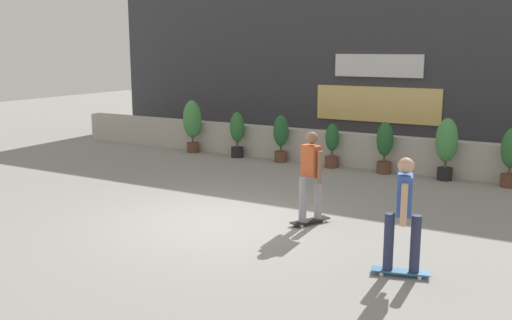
% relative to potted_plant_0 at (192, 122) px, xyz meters
% --- Properties ---
extents(ground_plane, '(48.00, 48.00, 0.00)m').
position_rel_potted_plant_0_xyz_m(ground_plane, '(4.53, -5.55, -0.93)').
color(ground_plane, gray).
extents(planter_wall, '(18.00, 0.40, 0.90)m').
position_rel_potted_plant_0_xyz_m(planter_wall, '(4.53, 0.45, -0.48)').
color(planter_wall, '#B2ADA3').
rests_on(planter_wall, ground).
extents(building_backdrop, '(20.00, 2.08, 6.50)m').
position_rel_potted_plant_0_xyz_m(building_backdrop, '(4.53, 4.45, 2.31)').
color(building_backdrop, '#38383D').
rests_on(building_backdrop, ground).
extents(potted_plant_0, '(0.56, 0.56, 1.59)m').
position_rel_potted_plant_0_xyz_m(potted_plant_0, '(0.00, 0.00, 0.00)').
color(potted_plant_0, brown).
rests_on(potted_plant_0, ground).
extents(potted_plant_1, '(0.42, 0.42, 1.32)m').
position_rel_potted_plant_0_xyz_m(potted_plant_1, '(1.60, 0.00, -0.20)').
color(potted_plant_1, black).
rests_on(potted_plant_1, ground).
extents(potted_plant_2, '(0.42, 0.42, 1.32)m').
position_rel_potted_plant_0_xyz_m(potted_plant_2, '(3.02, -0.00, -0.20)').
color(potted_plant_2, brown).
rests_on(potted_plant_2, ground).
extents(potted_plant_3, '(0.36, 0.36, 1.18)m').
position_rel_potted_plant_0_xyz_m(potted_plant_3, '(4.55, 0.00, -0.32)').
color(potted_plant_3, brown).
rests_on(potted_plant_3, ground).
extents(potted_plant_4, '(0.42, 0.42, 1.31)m').
position_rel_potted_plant_0_xyz_m(potted_plant_4, '(5.98, 0.00, -0.20)').
color(potted_plant_4, brown).
rests_on(potted_plant_4, ground).
extents(potted_plant_5, '(0.52, 0.52, 1.51)m').
position_rel_potted_plant_0_xyz_m(potted_plant_5, '(7.48, -0.00, -0.06)').
color(potted_plant_5, black).
rests_on(potted_plant_5, ground).
extents(potted_plant_6, '(0.45, 0.45, 1.37)m').
position_rel_potted_plant_0_xyz_m(potted_plant_6, '(8.92, 0.00, -0.16)').
color(potted_plant_6, brown).
rests_on(potted_plant_6, ground).
extents(skater_mid_plaza, '(0.82, 0.54, 1.70)m').
position_rel_potted_plant_0_xyz_m(skater_mid_plaza, '(8.21, -6.39, 0.01)').
color(skater_mid_plaza, '#266699').
rests_on(skater_mid_plaza, ground).
extents(skater_by_wall_right, '(0.54, 0.81, 1.70)m').
position_rel_potted_plant_0_xyz_m(skater_by_wall_right, '(6.11, -4.83, 0.01)').
color(skater_by_wall_right, black).
rests_on(skater_by_wall_right, ground).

